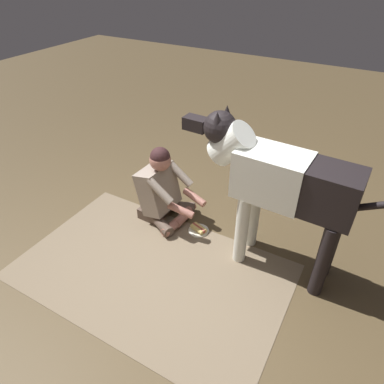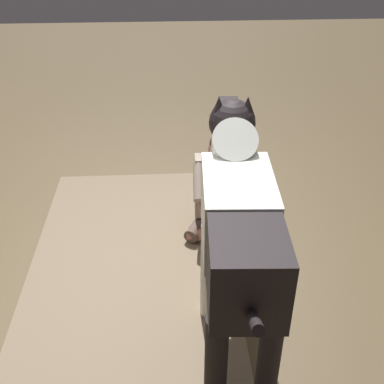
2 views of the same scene
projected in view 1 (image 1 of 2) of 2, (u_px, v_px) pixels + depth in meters
The scene contains 5 objects.
ground_plane at pixel (163, 265), 3.14m from camera, with size 14.98×14.98×0.00m, color brown.
area_rug at pixel (152, 271), 3.08m from camera, with size 2.34×1.46×0.01m, color #776650.
person_sitting_on_floor at pixel (162, 191), 3.51m from camera, with size 0.68×0.58×0.83m.
large_dog at pixel (279, 182), 2.71m from camera, with size 1.66×0.40×1.35m.
hot_dog_on_plate at pixel (199, 229), 3.50m from camera, with size 0.21×0.21×0.06m.
Camera 1 is at (-1.30, 1.78, 2.35)m, focal length 32.39 mm.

